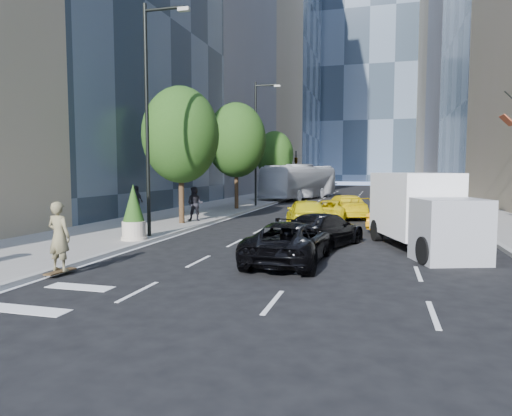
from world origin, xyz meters
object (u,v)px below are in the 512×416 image
(city_bus, at_px, (300,182))
(black_sedan_mercedes, at_px, (323,230))
(box_truck, at_px, (422,211))
(black_sedan_lincoln, at_px, (290,242))
(planter_shrub, at_px, (134,213))
(skateboarder, at_px, (59,241))

(city_bus, bearing_deg, black_sedan_mercedes, -64.12)
(city_bus, xyz_separation_m, box_truck, (9.71, -29.54, -0.33))
(black_sedan_lincoln, distance_m, planter_shrub, 7.49)
(skateboarder, relative_size, city_bus, 0.15)
(black_sedan_mercedes, bearing_deg, city_bus, -59.76)
(black_sedan_lincoln, xyz_separation_m, planter_shrub, (-7.10, 2.31, 0.57))
(black_sedan_lincoln, bearing_deg, skateboarder, 31.85)
(black_sedan_lincoln, relative_size, box_truck, 0.76)
(black_sedan_lincoln, bearing_deg, black_sedan_mercedes, -99.95)
(city_bus, bearing_deg, box_truck, -57.31)
(city_bus, xyz_separation_m, planter_shrub, (-1.80, -30.92, -0.56))
(city_bus, distance_m, planter_shrub, 30.98)
(skateboarder, bearing_deg, city_bus, -85.65)
(skateboarder, xyz_separation_m, planter_shrub, (-1.00, 5.88, 0.25))
(box_truck, bearing_deg, skateboarder, -163.55)
(city_bus, distance_m, box_truck, 31.09)
(box_truck, relative_size, planter_shrub, 2.80)
(box_truck, bearing_deg, planter_shrub, 168.68)
(black_sedan_mercedes, distance_m, box_truck, 3.81)
(skateboarder, distance_m, black_sedan_mercedes, 9.78)
(black_sedan_lincoln, height_order, black_sedan_mercedes, black_sedan_lincoln)
(black_sedan_mercedes, height_order, box_truck, box_truck)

